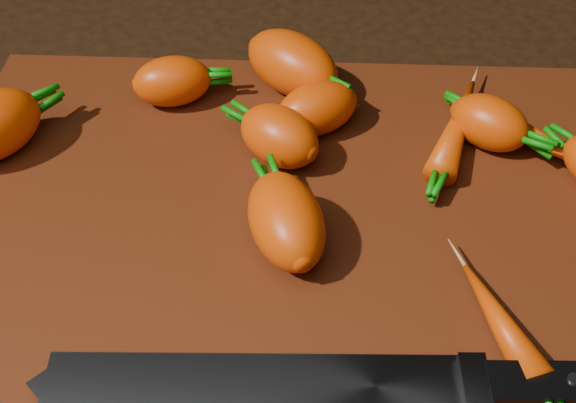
{
  "coord_description": "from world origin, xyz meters",
  "views": [
    {
      "loc": [
        0.02,
        -0.37,
        0.41
      ],
      "look_at": [
        0.0,
        0.01,
        0.03
      ],
      "focal_mm": 50.0,
      "sensor_mm": 36.0,
      "label": 1
    }
  ],
  "objects": [
    {
      "name": "ground",
      "position": [
        0.0,
        0.0,
        -0.01
      ],
      "size": [
        2.0,
        2.0,
        0.01
      ],
      "primitive_type": "cube",
      "color": "black"
    },
    {
      "name": "cutting_board",
      "position": [
        0.0,
        0.0,
        0.01
      ],
      "size": [
        0.5,
        0.4,
        0.01
      ],
      "primitive_type": "cube",
      "color": "#55230E",
      "rests_on": "ground"
    },
    {
      "name": "carrot_1",
      "position": [
        -0.01,
        0.07,
        0.03
      ],
      "size": [
        0.08,
        0.07,
        0.04
      ],
      "primitive_type": "ellipsoid",
      "rotation": [
        0.0,
        0.0,
        2.49
      ],
      "color": "#CB3E07",
      "rests_on": "cutting_board"
    },
    {
      "name": "carrot_2",
      "position": [
        -0.0,
        0.16,
        0.04
      ],
      "size": [
        0.1,
        0.09,
        0.05
      ],
      "primitive_type": "ellipsoid",
      "rotation": [
        0.0,
        0.0,
        -0.7
      ],
      "color": "#CB3E07",
      "rests_on": "cutting_board"
    },
    {
      "name": "carrot_3",
      "position": [
        -0.0,
        -0.01,
        0.04
      ],
      "size": [
        0.07,
        0.09,
        0.05
      ],
      "primitive_type": "ellipsoid",
      "rotation": [
        0.0,
        0.0,
        1.89
      ],
      "color": "#CB3E07",
      "rests_on": "cutting_board"
    },
    {
      "name": "carrot_4",
      "position": [
        0.02,
        0.11,
        0.03
      ],
      "size": [
        0.08,
        0.07,
        0.04
      ],
      "primitive_type": "ellipsoid",
      "rotation": [
        0.0,
        0.0,
        3.64
      ],
      "color": "#CB3E07",
      "rests_on": "cutting_board"
    },
    {
      "name": "carrot_5",
      "position": [
        -0.1,
        0.14,
        0.03
      ],
      "size": [
        0.07,
        0.05,
        0.04
      ],
      "primitive_type": "ellipsoid",
      "rotation": [
        0.0,
        0.0,
        0.26
      ],
      "color": "#CB3E07",
      "rests_on": "cutting_board"
    },
    {
      "name": "carrot_7",
      "position": [
        0.12,
        0.1,
        0.02
      ],
      "size": [
        0.06,
        0.12,
        0.02
      ],
      "primitive_type": "ellipsoid",
      "rotation": [
        0.0,
        0.0,
        1.25
      ],
      "color": "#CB3E07",
      "rests_on": "cutting_board"
    },
    {
      "name": "carrot_8",
      "position": [
        0.19,
        0.09,
        0.02
      ],
      "size": [
        0.11,
        0.1,
        0.02
      ],
      "primitive_type": "ellipsoid",
      "rotation": [
        0.0,
        0.0,
        -0.69
      ],
      "color": "#CB3E07",
      "rests_on": "cutting_board"
    },
    {
      "name": "carrot_9",
      "position": [
        0.13,
        -0.08,
        0.02
      ],
      "size": [
        0.05,
        0.09,
        0.02
      ],
      "primitive_type": "ellipsoid",
      "rotation": [
        0.0,
        0.0,
        1.92
      ],
      "color": "#CB3E07",
      "rests_on": "cutting_board"
    },
    {
      "name": "carrot_10",
      "position": [
        0.15,
        0.1,
        0.03
      ],
      "size": [
        0.07,
        0.07,
        0.04
      ],
      "primitive_type": "ellipsoid",
      "rotation": [
        0.0,
        0.0,
        5.65
      ],
      "color": "#CB3E07",
      "rests_on": "cutting_board"
    },
    {
      "name": "knife",
      "position": [
        0.01,
        -0.13,
        0.02
      ],
      "size": [
        0.38,
        0.05,
        0.02
      ],
      "rotation": [
        0.0,
        0.0,
        0.03
      ],
      "color": "gray",
      "rests_on": "cutting_board"
    }
  ]
}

